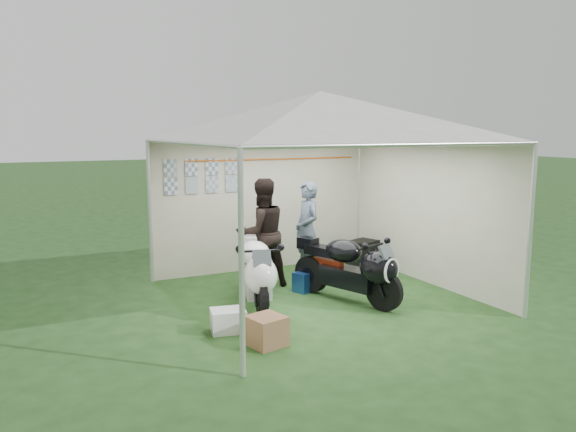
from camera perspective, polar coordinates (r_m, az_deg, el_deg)
name	(u,v)px	position (r m, az deg, el deg)	size (l,w,h in m)	color
ground	(318,298)	(8.41, 3.11, -8.27)	(80.00, 80.00, 0.00)	#21441A
canopy_tent	(319,122)	(8.07, 3.15, 9.54)	(5.66, 5.66, 3.00)	silver
motorcycle_white	(256,271)	(7.77, -3.26, -5.64)	(0.80, 1.90, 0.96)	black
motorcycle_black	(352,267)	(8.10, 6.49, -5.19)	(0.89, 1.81, 0.93)	black
paddock_stand	(307,281)	(8.72, 1.92, -6.62)	(0.41, 0.25, 0.30)	#2251B1
person_dark_jacket	(262,233)	(8.80, -2.68, -1.74)	(0.84, 0.65, 1.72)	black
person_blue_jacket	(307,230)	(9.31, 1.96, -1.46)	(0.59, 0.39, 1.62)	slate
equipment_box	(363,254)	(10.21, 7.62, -3.84)	(0.49, 0.40, 0.49)	black
crate_0	(228,320)	(7.06, -6.09, -10.51)	(0.42, 0.33, 0.28)	silver
crate_1	(266,331)	(6.60, -2.21, -11.57)	(0.39, 0.39, 0.34)	#895D40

